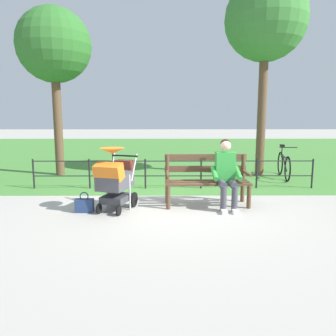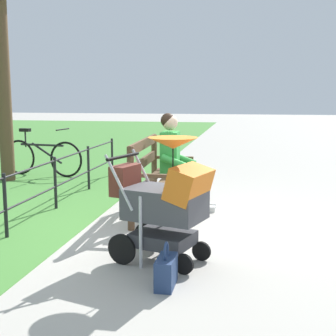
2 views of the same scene
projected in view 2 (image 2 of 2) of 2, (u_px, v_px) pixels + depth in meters
The scene contains 7 objects.
ground_plane at pixel (156, 228), 5.44m from camera, with size 60.00×60.00×0.00m, color #ADA89E.
park_bench at pixel (157, 174), 5.97m from camera, with size 1.61×0.64×0.96m.
person_on_bench at pixel (178, 159), 6.23m from camera, with size 0.54×0.74×1.28m.
stroller at pixel (166, 199), 4.24m from camera, with size 0.73×0.99×1.15m.
handbag at pixel (166, 271), 3.77m from camera, with size 0.32×0.14×0.37m.
park_fence at pixel (33, 188), 5.63m from camera, with size 6.55×0.04×0.70m.
bicycle at pixel (42, 156), 8.81m from camera, with size 0.44×1.65×0.89m.
Camera 2 is at (5.16, 1.06, 1.53)m, focal length 50.52 mm.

